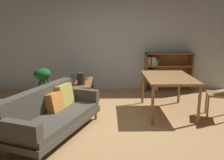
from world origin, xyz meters
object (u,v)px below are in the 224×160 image
at_px(potted_floor_plant, 43,83).
at_px(dining_table, 168,80).
at_px(media_console, 84,92).
at_px(dining_chair_near, 223,92).
at_px(desk_speaker, 81,79).
at_px(fabric_couch, 51,112).
at_px(bookshelf, 165,72).
at_px(open_laptop, 81,78).

height_order(potted_floor_plant, dining_table, potted_floor_plant).
height_order(media_console, dining_chair_near, dining_chair_near).
bearing_deg(dining_chair_near, desk_speaker, 167.38).
height_order(fabric_couch, dining_chair_near, dining_chair_near).
bearing_deg(potted_floor_plant, dining_chair_near, -16.58).
bearing_deg(potted_floor_plant, dining_table, -16.30).
bearing_deg(dining_table, bookshelf, 79.13).
relative_size(open_laptop, dining_table, 0.32).
xyz_separation_m(desk_speaker, dining_chair_near, (2.81, -0.63, -0.13)).
bearing_deg(dining_table, open_laptop, 153.87).
distance_m(media_console, dining_table, 1.96).
bearing_deg(desk_speaker, potted_floor_plant, 152.83).
bearing_deg(desk_speaker, bookshelf, 34.56).
xyz_separation_m(dining_chair_near, bookshelf, (-0.65, 2.12, -0.01)).
distance_m(fabric_couch, dining_chair_near, 3.24).
bearing_deg(fabric_couch, dining_chair_near, 12.31).
bearing_deg(dining_table, media_console, 159.27).
distance_m(open_laptop, bookshelf, 2.41).
xyz_separation_m(fabric_couch, media_console, (0.38, 1.68, -0.12)).
bearing_deg(potted_floor_plant, open_laptop, 7.49).
xyz_separation_m(media_console, dining_table, (1.79, -0.68, 0.44)).
height_order(desk_speaker, dining_table, desk_speaker).
bearing_deg(open_laptop, media_console, -67.28).
bearing_deg(open_laptop, fabric_couch, -98.09).
xyz_separation_m(fabric_couch, dining_chair_near, (3.16, 0.69, 0.15)).
xyz_separation_m(open_laptop, bookshelf, (2.24, 0.88, -0.04)).
height_order(open_laptop, dining_table, dining_table).
height_order(potted_floor_plant, bookshelf, bookshelf).
distance_m(potted_floor_plant, bookshelf, 3.28).
xyz_separation_m(desk_speaker, dining_table, (1.81, -0.32, 0.04)).
distance_m(potted_floor_plant, dining_chair_near, 3.94).
bearing_deg(media_console, dining_chair_near, -19.54).
relative_size(potted_floor_plant, dining_table, 0.61).
xyz_separation_m(dining_table, dining_chair_near, (1.00, -0.31, -0.17)).
xyz_separation_m(media_console, potted_floor_plant, (-0.99, 0.14, 0.19)).
xyz_separation_m(fabric_couch, open_laptop, (0.27, 1.93, 0.18)).
height_order(desk_speaker, bookshelf, bookshelf).
bearing_deg(media_console, potted_floor_plant, 172.21).
height_order(open_laptop, potted_floor_plant, potted_floor_plant).
bearing_deg(open_laptop, dining_table, -26.13).
distance_m(fabric_couch, open_laptop, 1.96).
relative_size(desk_speaker, potted_floor_plant, 0.31).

